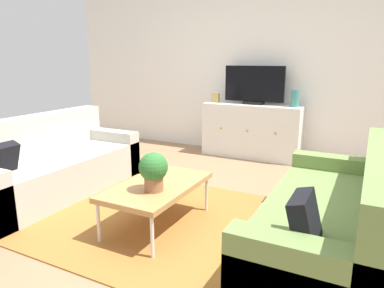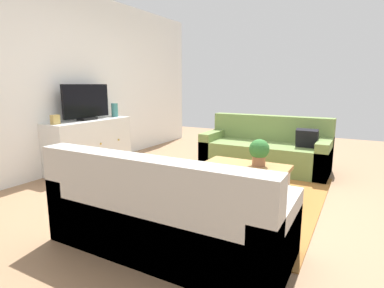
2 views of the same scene
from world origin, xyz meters
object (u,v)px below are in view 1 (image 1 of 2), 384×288
object	(u,v)px
couch_right_side	(338,224)
potted_plant	(153,170)
couch_left_side	(49,168)
tv_console	(252,131)
mantel_clock	(216,98)
flat_screen_tv	(254,85)
coffee_table	(157,187)
glass_vase	(295,98)

from	to	relation	value
couch_right_side	potted_plant	distance (m)	1.41
couch_left_side	tv_console	world-z (taller)	couch_left_side
mantel_clock	flat_screen_tv	bearing A→B (deg)	1.97
flat_screen_tv	couch_right_side	bearing A→B (deg)	-59.75
couch_left_side	couch_right_side	xyz separation A→B (m)	(2.87, 0.00, 0.00)
coffee_table	potted_plant	size ratio (longest dim) A/B	3.18
couch_right_side	tv_console	bearing A→B (deg)	120.46
glass_vase	potted_plant	bearing A→B (deg)	-101.31
tv_console	glass_vase	world-z (taller)	glass_vase
potted_plant	glass_vase	bearing A→B (deg)	78.69
couch_right_side	tv_console	world-z (taller)	couch_right_side
potted_plant	tv_console	xyz separation A→B (m)	(-0.05, 2.66, -0.17)
potted_plant	tv_console	distance (m)	2.67
tv_console	glass_vase	size ratio (longest dim) A/B	6.23
couch_right_side	mantel_clock	world-z (taller)	mantel_clock
potted_plant	glass_vase	world-z (taller)	glass_vase
couch_left_side	flat_screen_tv	world-z (taller)	flat_screen_tv
glass_vase	tv_console	bearing A→B (deg)	-180.00
flat_screen_tv	mantel_clock	xyz separation A→B (m)	(-0.58, -0.02, -0.20)
mantel_clock	couch_right_side	bearing A→B (deg)	-50.21
couch_right_side	coffee_table	xyz separation A→B (m)	(-1.41, -0.14, 0.08)
couch_left_side	tv_console	distance (m)	2.80
couch_left_side	mantel_clock	bearing A→B (deg)	69.41
couch_right_side	glass_vase	xyz separation A→B (m)	(-0.82, 2.38, 0.61)
potted_plant	tv_console	bearing A→B (deg)	91.06
tv_console	mantel_clock	xyz separation A→B (m)	(-0.58, 0.00, 0.45)
glass_vase	couch_right_side	bearing A→B (deg)	-71.05
couch_right_side	mantel_clock	distance (m)	3.14
coffee_table	flat_screen_tv	distance (m)	2.63
couch_left_side	flat_screen_tv	distance (m)	2.91
couch_left_side	glass_vase	bearing A→B (deg)	49.13
couch_left_side	tv_console	size ratio (longest dim) A/B	1.36
coffee_table	glass_vase	distance (m)	2.64
couch_right_side	tv_console	xyz separation A→B (m)	(-1.40, 2.37, 0.11)
couch_left_side	potted_plant	xyz separation A→B (m)	(1.52, -0.28, 0.28)
mantel_clock	tv_console	bearing A→B (deg)	-0.00
couch_right_side	mantel_clock	xyz separation A→B (m)	(-1.98, 2.38, 0.56)
mantel_clock	coffee_table	bearing A→B (deg)	-77.29
flat_screen_tv	glass_vase	size ratio (longest dim) A/B	3.82
coffee_table	glass_vase	size ratio (longest dim) A/B	4.40
couch_left_side	coffee_table	xyz separation A→B (m)	(1.46, -0.14, 0.08)
tv_console	flat_screen_tv	bearing A→B (deg)	90.00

